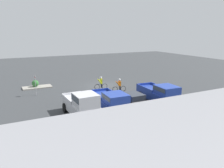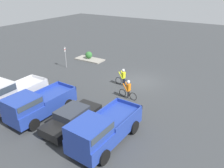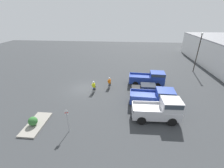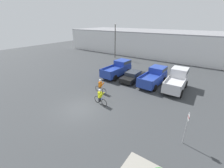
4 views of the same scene
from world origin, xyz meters
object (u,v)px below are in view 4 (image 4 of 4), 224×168
Objects in this scene: pickup_truck_1 at (154,76)px; fire_lane_sign at (187,125)px; pickup_truck_0 at (118,68)px; cyclist_1 at (100,86)px; pickup_truck_2 at (177,79)px; lamppost at (115,39)px; cyclist_0 at (100,96)px; sedan_0 at (133,76)px.

pickup_truck_1 is 2.11× the size of fire_lane_sign.
pickup_truck_1 is at bearing -0.61° from pickup_truck_0.
pickup_truck_1 is 10.35m from fire_lane_sign.
pickup_truck_0 is 3.01× the size of cyclist_1.
pickup_truck_2 reaches higher than cyclist_1.
pickup_truck_2 is at bearing -31.42° from lamppost.
pickup_truck_0 is 1.02× the size of pickup_truck_1.
pickup_truck_2 reaches higher than cyclist_0.
pickup_truck_2 is 9.66m from cyclist_0.
lamppost is at bearing 126.20° from pickup_truck_0.
cyclist_1 is 17.67m from lamppost.
lamppost reaches higher than pickup_truck_1.
pickup_truck_2 is (5.59, 0.57, 0.56)m from sedan_0.
lamppost is at bearing 134.39° from fire_lane_sign.
cyclist_1 is at bearing -124.69° from pickup_truck_1.
cyclist_0 is at bearing -87.77° from sedan_0.
lamppost reaches higher than cyclist_0.
pickup_truck_0 is 1.09× the size of pickup_truck_2.
pickup_truck_2 is 1.98× the size of fire_lane_sign.
cyclist_1 is (-4.13, -5.97, -0.21)m from pickup_truck_1.
pickup_truck_1 is 2.94× the size of cyclist_1.
cyclist_1 is (-1.31, -5.48, 0.20)m from sedan_0.
pickup_truck_1 is 7.26m from cyclist_1.
sedan_0 is 5.64m from pickup_truck_2.
sedan_0 is at bearing 134.58° from fire_lane_sign.
cyclist_1 is (1.46, -6.03, -0.26)m from pickup_truck_0.
fire_lane_sign is (5.39, -8.83, 0.40)m from pickup_truck_1.
pickup_truck_0 reaches higher than pickup_truck_1.
pickup_truck_1 is 0.74× the size of lamppost.
pickup_truck_2 is 0.69× the size of lamppost.
pickup_truck_0 is 3.08× the size of cyclist_0.
pickup_truck_1 is 3.01× the size of cyclist_0.
pickup_truck_2 is at bearing 0.09° from pickup_truck_0.
pickup_truck_0 reaches higher than cyclist_0.
cyclist_0 is (3.07, -8.06, -0.27)m from pickup_truck_0.
pickup_truck_1 is (5.59, -0.06, -0.04)m from pickup_truck_0.
sedan_0 is at bearing -11.25° from pickup_truck_0.
sedan_0 is at bearing 76.51° from cyclist_1.
pickup_truck_0 is 2.16× the size of fire_lane_sign.
pickup_truck_1 is at bearing 121.43° from fire_lane_sign.
sedan_0 is 2.53× the size of cyclist_1.
cyclist_0 is at bearing 174.06° from fire_lane_sign.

